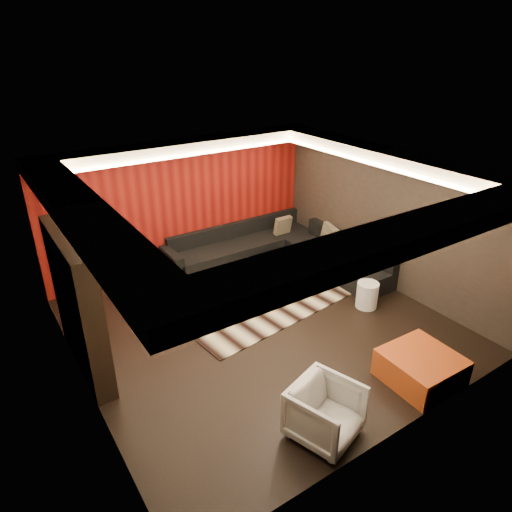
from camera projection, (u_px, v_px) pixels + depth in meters
floor at (261, 326)px, 8.14m from camera, size 6.00×6.00×0.02m
ceiling at (261, 171)px, 6.92m from camera, size 6.00×6.00×0.02m
wall_back at (182, 204)px, 9.79m from camera, size 6.00×0.02×2.80m
wall_left at (73, 309)px, 6.03m from camera, size 0.02×6.00×2.80m
wall_right at (387, 218)px, 9.03m from camera, size 0.02×6.00×2.80m
red_feature_wall at (183, 205)px, 9.76m from camera, size 5.98×0.05×2.78m
soffit_back at (185, 146)px, 8.99m from camera, size 6.00×0.60×0.22m
soffit_front at (401, 237)px, 4.94m from camera, size 6.00×0.60×0.22m
soffit_left at (81, 212)px, 5.62m from camera, size 0.60×4.80×0.22m
soffit_right at (384, 155)px, 8.31m from camera, size 0.60×4.80×0.22m
cove_back at (193, 154)px, 8.78m from camera, size 4.80×0.08×0.04m
cove_front at (377, 234)px, 5.24m from camera, size 4.80×0.08×0.04m
cove_left at (109, 214)px, 5.83m from camera, size 0.08×4.80×0.04m
cove_right at (370, 163)px, 8.18m from camera, size 0.08×4.80×0.04m
tv_surround at (77, 304)px, 6.69m from camera, size 0.30×2.00×2.20m
tv_screen at (85, 281)px, 6.62m from camera, size 0.04×1.30×0.80m
tv_shelf at (93, 324)px, 6.94m from camera, size 0.04×1.60×0.04m
rug at (256, 285)px, 9.41m from camera, size 4.31×3.43×0.02m
coffee_table at (276, 256)px, 10.38m from camera, size 1.50×1.50×0.21m
drum_stool at (260, 281)px, 9.12m from camera, size 0.39×0.39×0.42m
striped_pouf at (239, 301)px, 8.48m from camera, size 0.78×0.78×0.39m
white_side_table at (367, 295)px, 8.59m from camera, size 0.53×0.53×0.50m
orange_ottoman at (420, 368)px, 6.75m from camera, size 1.03×1.03×0.45m
armchair at (325, 412)px, 5.74m from camera, size 1.01×1.03×0.75m
sectional_sofa at (278, 252)px, 10.29m from camera, size 3.65×3.50×0.75m
throw_pillows at (324, 236)px, 10.18m from camera, size 0.85×2.46×0.50m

